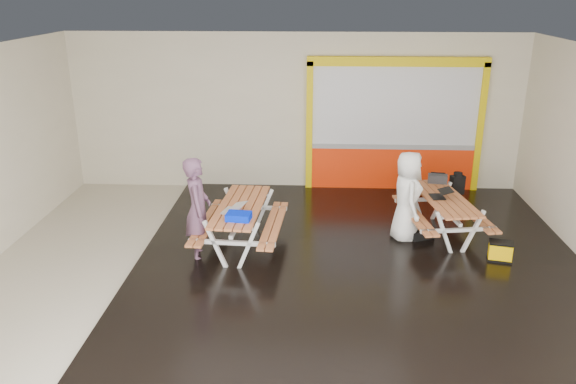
# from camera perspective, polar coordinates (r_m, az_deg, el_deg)

# --- Properties ---
(room) EXTENTS (10.02, 8.02, 3.52)m
(room) POSITION_cam_1_polar(r_m,az_deg,el_deg) (8.95, -0.28, 2.56)
(room) COLOR beige
(room) RESTS_ON ground
(deck) EXTENTS (7.50, 7.98, 0.05)m
(deck) POSITION_cam_1_polar(r_m,az_deg,el_deg) (9.63, 7.25, -7.42)
(deck) COLOR black
(deck) RESTS_ON room
(kiosk) EXTENTS (3.88, 0.16, 3.00)m
(kiosk) POSITION_cam_1_polar(r_m,az_deg,el_deg) (12.93, 10.50, 6.26)
(kiosk) COLOR #F22E07
(kiosk) RESTS_ON room
(picnic_table_left) EXTENTS (1.56, 2.19, 0.84)m
(picnic_table_left) POSITION_cam_1_polar(r_m,az_deg,el_deg) (10.00, -4.73, -2.37)
(picnic_table_left) COLOR #C06A38
(picnic_table_left) RESTS_ON deck
(picnic_table_right) EXTENTS (1.64, 2.17, 0.79)m
(picnic_table_right) POSITION_cam_1_polar(r_m,az_deg,el_deg) (10.85, 15.25, -1.41)
(picnic_table_right) COLOR #C06A38
(picnic_table_right) RESTS_ON deck
(person_left) EXTENTS (0.53, 0.72, 1.81)m
(person_left) POSITION_cam_1_polar(r_m,az_deg,el_deg) (9.71, -8.98, -1.73)
(person_left) COLOR #65425D
(person_left) RESTS_ON deck
(person_right) EXTENTS (0.60, 0.87, 1.68)m
(person_right) POSITION_cam_1_polar(r_m,az_deg,el_deg) (10.51, 11.79, -0.49)
(person_right) COLOR white
(person_right) RESTS_ON deck
(laptop_left) EXTENTS (0.45, 0.42, 0.16)m
(laptop_left) POSITION_cam_1_polar(r_m,az_deg,el_deg) (9.64, -5.45, -1.68)
(laptop_left) COLOR silver
(laptop_left) RESTS_ON picnic_table_left
(laptop_right) EXTENTS (0.40, 0.36, 0.16)m
(laptop_right) POSITION_cam_1_polar(r_m,az_deg,el_deg) (10.74, 14.96, -0.24)
(laptop_right) COLOR black
(laptop_right) RESTS_ON picnic_table_right
(blue_pouch) EXTENTS (0.42, 0.32, 0.12)m
(blue_pouch) POSITION_cam_1_polar(r_m,az_deg,el_deg) (9.30, -4.94, -2.43)
(blue_pouch) COLOR #001FE4
(blue_pouch) RESTS_ON picnic_table_left
(toolbox) EXTENTS (0.39, 0.24, 0.21)m
(toolbox) POSITION_cam_1_polar(r_m,az_deg,el_deg) (11.51, 14.70, 1.30)
(toolbox) COLOR black
(toolbox) RESTS_ON picnic_table_right
(backpack) EXTENTS (0.30, 0.24, 0.44)m
(backpack) POSITION_cam_1_polar(r_m,az_deg,el_deg) (11.80, 16.52, 0.83)
(backpack) COLOR black
(backpack) RESTS_ON picnic_table_right
(dark_case) EXTENTS (0.53, 0.47, 0.16)m
(dark_case) POSITION_cam_1_polar(r_m,az_deg,el_deg) (10.81, 12.99, -4.01)
(dark_case) COLOR black
(dark_case) RESTS_ON deck
(fluke_bag) EXTENTS (0.44, 0.34, 0.34)m
(fluke_bag) POSITION_cam_1_polar(r_m,az_deg,el_deg) (10.29, 20.42, -5.57)
(fluke_bag) COLOR black
(fluke_bag) RESTS_ON deck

